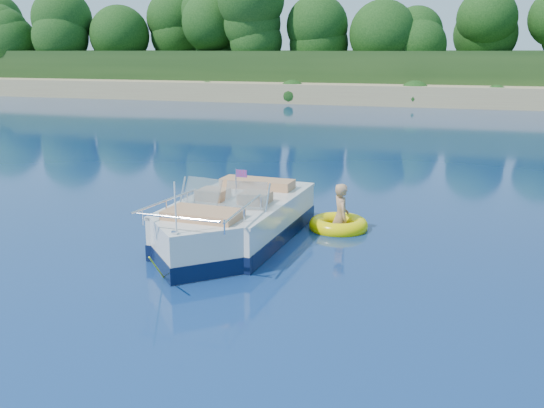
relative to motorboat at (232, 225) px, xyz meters
The scene contains 6 objects.
ground 0.70m from the motorboat, 155.13° to the right, with size 160.00×160.00×0.00m, color #091A3F.
shoreline 63.54m from the motorboat, 90.46° to the left, with size 170.00×59.00×6.00m.
treeline 41.10m from the motorboat, 90.67° to the left, with size 150.00×7.12×8.19m.
motorboat is the anchor object (origin of this frame).
tow_tube 2.69m from the motorboat, 41.35° to the left, with size 1.76×1.76×0.37m.
boy 2.76m from the motorboat, 41.59° to the left, with size 0.61×0.40×1.68m, color tan.
Camera 1 is at (5.15, -11.53, 4.11)m, focal length 40.00 mm.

